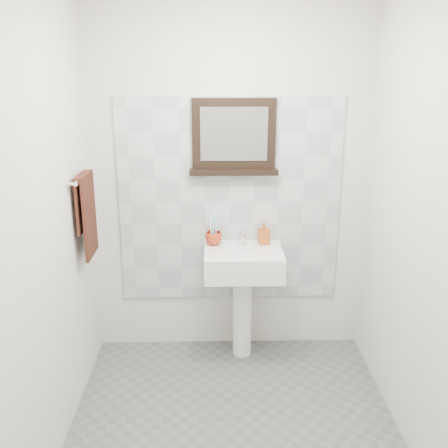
# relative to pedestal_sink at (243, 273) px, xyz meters

# --- Properties ---
(floor) EXTENTS (2.00, 2.20, 0.01)m
(floor) POSITION_rel_pedestal_sink_xyz_m (-0.09, -0.87, -0.68)
(floor) COLOR #5B5E60
(floor) RESTS_ON ground
(back_wall) EXTENTS (2.00, 0.01, 2.50)m
(back_wall) POSITION_rel_pedestal_sink_xyz_m (-0.09, 0.23, 0.57)
(back_wall) COLOR silver
(back_wall) RESTS_ON ground
(front_wall) EXTENTS (2.00, 0.01, 2.50)m
(front_wall) POSITION_rel_pedestal_sink_xyz_m (-0.09, -1.97, 0.57)
(front_wall) COLOR silver
(front_wall) RESTS_ON ground
(left_wall) EXTENTS (0.01, 2.20, 2.50)m
(left_wall) POSITION_rel_pedestal_sink_xyz_m (-1.09, -0.87, 0.57)
(left_wall) COLOR silver
(left_wall) RESTS_ON ground
(right_wall) EXTENTS (0.01, 2.20, 2.50)m
(right_wall) POSITION_rel_pedestal_sink_xyz_m (0.91, -0.87, 0.57)
(right_wall) COLOR silver
(right_wall) RESTS_ON ground
(splashback) EXTENTS (1.60, 0.02, 1.50)m
(splashback) POSITION_rel_pedestal_sink_xyz_m (-0.09, 0.21, 0.47)
(splashback) COLOR #B3BDC2
(splashback) RESTS_ON back_wall
(pedestal_sink) EXTENTS (0.55, 0.44, 0.96)m
(pedestal_sink) POSITION_rel_pedestal_sink_xyz_m (0.00, 0.00, 0.00)
(pedestal_sink) COLOR white
(pedestal_sink) RESTS_ON ground
(toothbrush_cup) EXTENTS (0.13, 0.13, 0.09)m
(toothbrush_cup) POSITION_rel_pedestal_sink_xyz_m (-0.21, 0.11, 0.23)
(toothbrush_cup) COLOR #B13114
(toothbrush_cup) RESTS_ON pedestal_sink
(toothbrushes) EXTENTS (0.05, 0.04, 0.21)m
(toothbrushes) POSITION_rel_pedestal_sink_xyz_m (-0.21, 0.11, 0.31)
(toothbrushes) COLOR white
(toothbrushes) RESTS_ON toothbrush_cup
(soap_dispenser) EXTENTS (0.09, 0.09, 0.17)m
(soap_dispenser) POSITION_rel_pedestal_sink_xyz_m (0.15, 0.11, 0.27)
(soap_dispenser) COLOR #B22C14
(soap_dispenser) RESTS_ON pedestal_sink
(framed_mirror) EXTENTS (0.62, 0.11, 0.53)m
(framed_mirror) POSITION_rel_pedestal_sink_xyz_m (-0.06, 0.19, 0.94)
(framed_mirror) COLOR black
(framed_mirror) RESTS_ON back_wall
(towel_bar) EXTENTS (0.07, 0.40, 0.03)m
(towel_bar) POSITION_rel_pedestal_sink_xyz_m (-1.04, -0.18, 0.75)
(towel_bar) COLOR silver
(towel_bar) RESTS_ON left_wall
(hand_towel) EXTENTS (0.06, 0.30, 0.55)m
(hand_towel) POSITION_rel_pedestal_sink_xyz_m (-1.03, -0.18, 0.54)
(hand_towel) COLOR black
(hand_towel) RESTS_ON towel_bar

